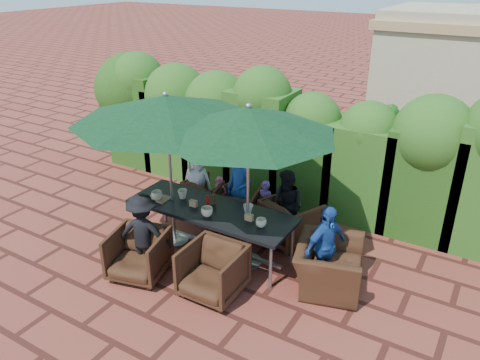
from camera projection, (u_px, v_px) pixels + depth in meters
The scene contains 30 objects.
ground at pixel (218, 253), 7.28m from camera, with size 80.00×80.00×0.00m, color maroon.
dining_table at pixel (211, 213), 7.06m from camera, with size 2.62×0.90×0.75m.
umbrella_left at pixel (166, 108), 6.68m from camera, with size 2.74×2.74×2.46m.
umbrella_right at pixel (248, 121), 6.14m from camera, with size 2.43×2.43×2.46m.
chair_far_left at pixel (208, 195), 8.34m from camera, with size 0.68×0.63×0.70m, color black.
chair_far_mid at pixel (236, 207), 7.87m from camera, with size 0.73×0.69×0.76m, color black.
chair_far_right at pixel (291, 219), 7.44m from camera, with size 0.78×0.73×0.80m, color black.
chair_near_left at pixel (138, 252), 6.61m from camera, with size 0.75×0.70×0.77m, color black.
chair_near_right at pixel (213, 269), 6.23m from camera, with size 0.76×0.71×0.78m, color black.
chair_end_right at pixel (329, 259), 6.37m from camera, with size 1.01×0.66×0.88m, color black.
adult_far_left at pixel (198, 183), 8.29m from camera, with size 0.56×0.33×1.13m, color white.
adult_far_mid at pixel (239, 190), 7.80m from camera, with size 0.48×0.39×1.32m, color #1B4696.
adult_far_right at pixel (287, 206), 7.43m from camera, with size 0.57×0.35×1.19m, color black.
adult_near_left at pixel (144, 233), 6.68m from camera, with size 0.77×0.35×1.20m, color black.
adult_end_right at pixel (325, 247), 6.32m from camera, with size 0.72×0.36×1.22m, color #1B4696.
child_left at pixel (219, 197), 8.16m from camera, with size 0.28×0.23×0.77m, color #D34A71.
child_right at pixel (265, 205), 7.80m from camera, with size 0.31×0.25×0.86m, color #754494.
pedestrian_a at pixel (385, 143), 9.45m from camera, with size 1.51×0.54×1.62m, color green.
pedestrian_b at pixel (432, 138), 9.41m from camera, with size 0.86×0.53×1.80m, color #D34A71.
cup_a at pixel (157, 196), 7.27m from camera, with size 0.17×0.17×0.14m, color beige.
cup_b at pixel (183, 194), 7.31m from camera, with size 0.15×0.15×0.14m, color beige.
cup_c at pixel (207, 212), 6.79m from camera, with size 0.17×0.17×0.14m, color beige.
cup_d at pixel (248, 209), 6.86m from camera, with size 0.15×0.15×0.14m, color beige.
cup_e at pixel (261, 223), 6.52m from camera, with size 0.15×0.15×0.12m, color beige.
ketchup_bottle at pixel (208, 201), 7.07m from camera, with size 0.04×0.04×0.17m, color #B20C0A.
sauce_bottle at pixel (214, 199), 7.11m from camera, with size 0.04×0.04×0.17m, color #4C230C.
serving_tray at pixel (159, 198), 7.33m from camera, with size 0.35×0.25×0.02m, color #8B6343.
number_block_left at pixel (193, 203), 7.07m from camera, with size 0.12×0.06×0.10m, color tan.
number_block_right at pixel (249, 217), 6.68m from camera, with size 0.12×0.06×0.10m, color tan.
hedge_wall at pixel (279, 128), 8.58m from camera, with size 9.10×1.60×2.57m.
Camera 1 is at (3.45, -5.08, 4.08)m, focal length 35.00 mm.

